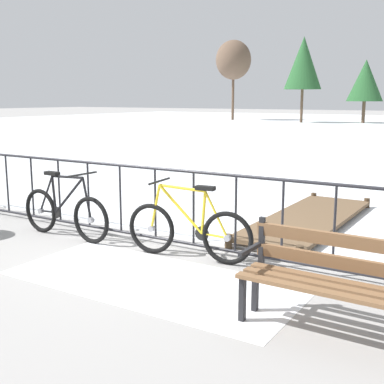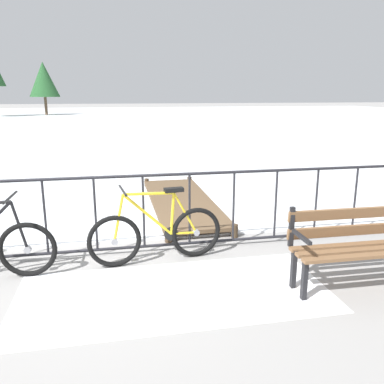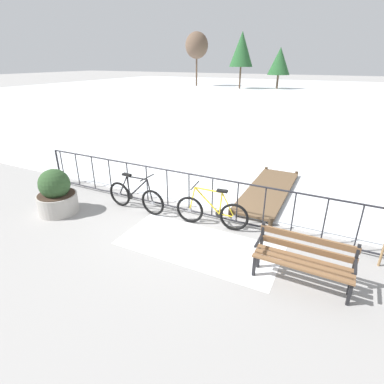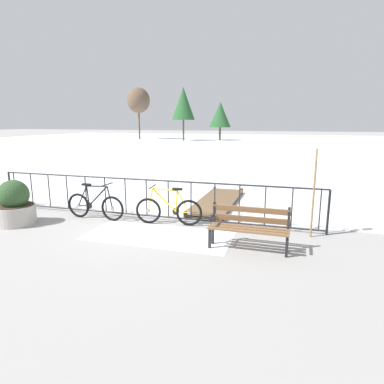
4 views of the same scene
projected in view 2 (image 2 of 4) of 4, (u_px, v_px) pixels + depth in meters
name	position (u px, v px, depth m)	size (l,w,h in m)	color
ground_plane	(98.00, 255.00, 5.26)	(160.00, 160.00, 0.00)	gray
frozen_pond	(108.00, 119.00, 32.28)	(80.00, 56.00, 0.03)	white
snow_patch	(174.00, 292.00, 4.28)	(3.32, 1.50, 0.01)	white
railing_fence	(95.00, 215.00, 5.13)	(9.06, 0.06, 1.07)	#232328
bicycle_second	(157.00, 234.00, 4.99)	(1.71, 0.52, 0.97)	black
park_bench	(361.00, 240.00, 4.37)	(1.61, 0.51, 0.89)	brown
wooden_dock	(181.00, 201.00, 7.47)	(1.10, 3.60, 0.20)	brown
tree_centre	(44.00, 79.00, 37.95)	(2.82, 2.82, 4.99)	brown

